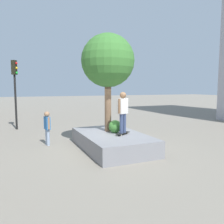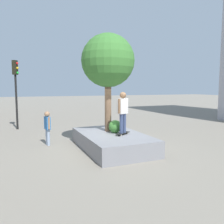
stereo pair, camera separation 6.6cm
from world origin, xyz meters
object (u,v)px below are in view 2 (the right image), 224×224
Objects in this scene: plaza_tree at (108,61)px; skateboarder at (123,109)px; planter_ledge at (112,141)px; bystander_watching at (47,126)px; skateboard at (123,133)px; traffic_light_corner at (16,82)px.

plaza_tree reaches higher than skateboarder.
plaza_tree is at bearing -4.64° from planter_ledge.
planter_ledge is at bearing -125.08° from bystander_watching.
plaza_tree is 2.22m from skateboarder.
bystander_watching reaches higher than skateboard.
planter_ledge is at bearing 38.37° from skateboard.
skateboarder is 3.50m from bystander_watching.
skateboarder is at bearing -164.34° from plaza_tree.
bystander_watching is at bearing -165.71° from traffic_light_corner.
traffic_light_corner reaches higher than skateboard.
skateboarder reaches higher than skateboard.
traffic_light_corner reaches higher than planter_ledge.
plaza_tree reaches higher than bystander_watching.
planter_ledge is 0.63m from skateboard.
plaza_tree is at bearing -148.13° from traffic_light_corner.
skateboard is 8.14m from traffic_light_corner.
bystander_watching is (2.07, 2.70, -0.81)m from skateboarder.
bystander_watching is at bearing 52.53° from skateboarder.
skateboard reaches higher than planter_ledge.
skateboard is 0.19× the size of traffic_light_corner.
bystander_watching reaches higher than planter_ledge.
traffic_light_corner reaches higher than bystander_watching.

